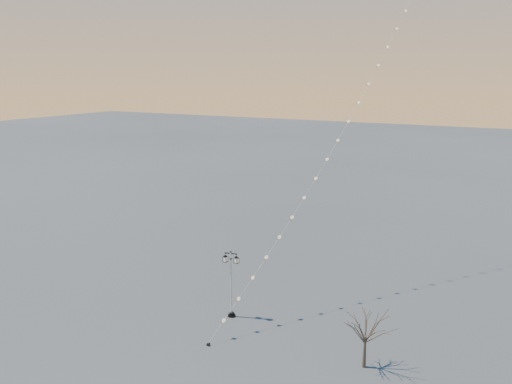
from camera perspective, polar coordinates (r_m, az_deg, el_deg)
The scene contains 4 objects.
ground at distance 34.76m, azimuth -3.66°, elevation -15.84°, with size 300.00×300.00×0.00m, color #4A4B4B.
street_lamp at distance 37.29m, azimuth -2.64°, elevation -9.31°, with size 1.19×0.57×4.75m.
bare_tree at distance 31.96m, azimuth 11.49°, elevation -13.88°, with size 2.10×2.10×3.49m.
kite_train at distance 44.41m, azimuth 11.93°, elevation 14.25°, with size 8.95×34.80×36.28m.
Camera 1 is at (16.46, -25.77, 16.53)m, focal length 37.93 mm.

